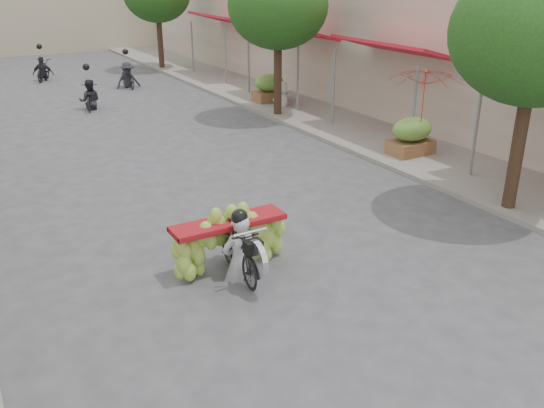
{
  "coord_description": "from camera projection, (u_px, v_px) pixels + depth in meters",
  "views": [
    {
      "loc": [
        -4.93,
        -3.52,
        4.98
      ],
      "look_at": [
        -0.22,
        4.65,
        1.1
      ],
      "focal_mm": 38.0,
      "sensor_mm": 36.0,
      "label": 1
    }
  ],
  "objects": [
    {
      "name": "sidewalk_right",
      "position": [
        300.0,
        105.0,
        22.22
      ],
      "size": [
        4.0,
        60.0,
        0.12
      ],
      "primitive_type": "cube",
      "color": "gray",
      "rests_on": "ground"
    },
    {
      "name": "shophouse_row_right",
      "position": [
        422.0,
        22.0,
        22.6
      ],
      "size": [
        9.77,
        40.0,
        6.0
      ],
      "color": "#C2B2A0",
      "rests_on": "ground"
    },
    {
      "name": "street_tree_near",
      "position": [
        537.0,
        34.0,
        11.25
      ],
      "size": [
        3.4,
        3.4,
        5.25
      ],
      "color": "#3A2719",
      "rests_on": "ground"
    },
    {
      "name": "street_tree_mid",
      "position": [
        278.0,
        6.0,
        19.26
      ],
      "size": [
        3.4,
        3.4,
        5.25
      ],
      "color": "#3A2719",
      "rests_on": "ground"
    },
    {
      "name": "produce_crate_mid",
      "position": [
        412.0,
        133.0,
        15.99
      ],
      "size": [
        1.2,
        0.88,
        1.16
      ],
      "color": "brown",
      "rests_on": "ground"
    },
    {
      "name": "produce_crate_far",
      "position": [
        269.0,
        86.0,
        22.4
      ],
      "size": [
        1.2,
        0.88,
        1.16
      ],
      "color": "brown",
      "rests_on": "ground"
    },
    {
      "name": "banana_motorbike",
      "position": [
        235.0,
        236.0,
        9.87
      ],
      "size": [
        2.2,
        1.84,
        2.17
      ],
      "color": "black",
      "rests_on": "ground"
    },
    {
      "name": "market_umbrella",
      "position": [
        428.0,
        67.0,
        15.04
      ],
      "size": [
        2.4,
        2.4,
        1.92
      ],
      "rotation": [
        0.0,
        0.0,
        -0.15
      ],
      "color": "red",
      "rests_on": "ground"
    },
    {
      "name": "pedestrian",
      "position": [
        281.0,
        81.0,
        21.47
      ],
      "size": [
        1.05,
        0.83,
        1.87
      ],
      "rotation": [
        0.0,
        0.0,
        3.5
      ],
      "color": "silver",
      "rests_on": "ground"
    },
    {
      "name": "bg_motorbike_a",
      "position": [
        89.0,
        89.0,
        21.55
      ],
      "size": [
        1.05,
        1.65,
        1.95
      ],
      "color": "black",
      "rests_on": "ground"
    },
    {
      "name": "bg_motorbike_b",
      "position": [
        127.0,
        69.0,
        25.38
      ],
      "size": [
        1.07,
        1.71,
        1.95
      ],
      "color": "black",
      "rests_on": "ground"
    },
    {
      "name": "bg_motorbike_c",
      "position": [
        42.0,
        64.0,
        27.03
      ],
      "size": [
        1.27,
        1.8,
        1.95
      ],
      "color": "black",
      "rests_on": "ground"
    }
  ]
}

